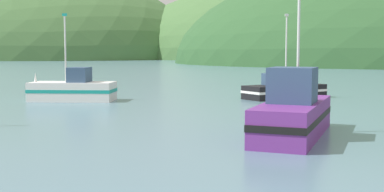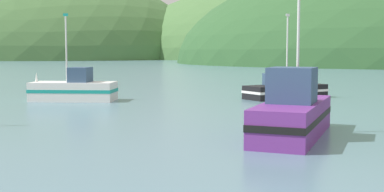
% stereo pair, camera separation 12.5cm
% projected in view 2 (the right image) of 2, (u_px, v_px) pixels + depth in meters
% --- Properties ---
extents(hill_mid_right, '(164.83, 131.87, 71.22)m').
position_uv_depth(hill_mid_right, '(289.00, 58.00, 240.00)').
color(hill_mid_right, '#47703D').
rests_on(hill_mid_right, ground).
extents(hill_far_center, '(168.33, 134.66, 82.18)m').
position_uv_depth(hill_far_center, '(34.00, 58.00, 245.16)').
color(hill_far_center, '#47703D').
rests_on(hill_far_center, ground).
extents(hill_far_right, '(83.89, 67.11, 48.66)m').
position_uv_depth(hill_far_right, '(353.00, 59.00, 223.04)').
color(hill_far_right, '#386633').
rests_on(hill_far_right, ground).
extents(fishing_boat_purple, '(3.68, 7.94, 6.35)m').
position_uv_depth(fishing_boat_purple, '(293.00, 114.00, 21.51)').
color(fishing_boat_purple, '#6B2D84').
rests_on(fishing_boat_purple, ground).
extents(fishing_boat_white, '(6.37, 3.27, 6.39)m').
position_uv_depth(fishing_boat_white, '(74.00, 89.00, 37.09)').
color(fishing_boat_white, white).
rests_on(fishing_boat_white, ground).
extents(fishing_boat_black, '(6.64, 6.24, 6.51)m').
position_uv_depth(fishing_boat_black, '(285.00, 90.00, 38.97)').
color(fishing_boat_black, black).
rests_on(fishing_boat_black, ground).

